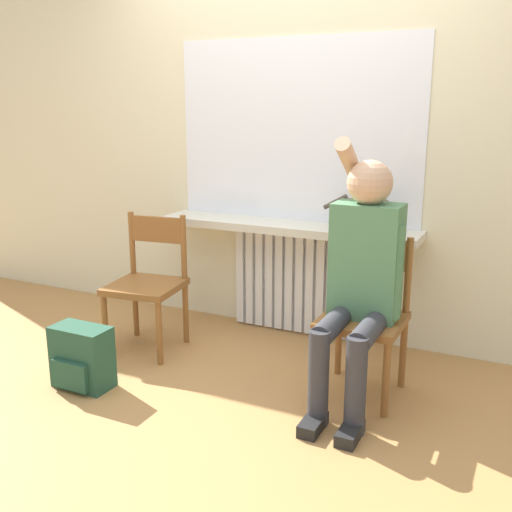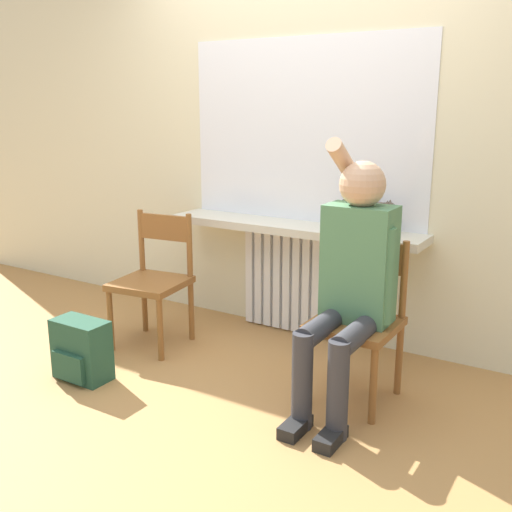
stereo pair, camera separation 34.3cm
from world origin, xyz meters
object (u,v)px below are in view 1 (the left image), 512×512
chair_right (365,314)px  backpack (82,358)px  cat (364,209)px  chair_left (148,281)px  person (361,272)px

chair_right → backpack: (-1.37, -0.61, -0.26)m
chair_right → cat: bearing=108.5°
chair_left → person: size_ratio=0.62×
chair_right → backpack: chair_right is taller
chair_left → cat: cat is taller
person → backpack: 1.55m
chair_left → backpack: 0.67m
cat → backpack: (-1.19, -1.16, -0.72)m
chair_left → backpack: (-0.01, -0.61, -0.26)m
cat → backpack: cat is taller
chair_left → cat: (1.19, 0.55, 0.45)m
chair_right → person: (0.00, -0.10, 0.25)m
chair_right → person: bearing=-89.4°
chair_right → person: 0.27m
backpack → chair_left: bearing=89.4°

